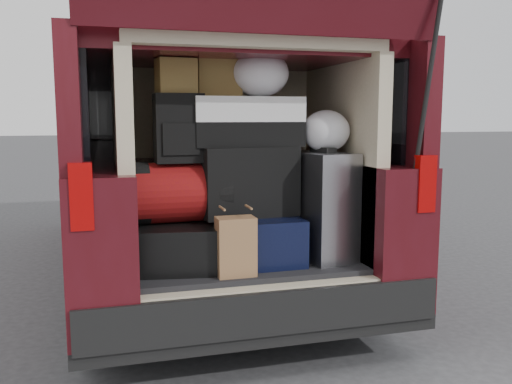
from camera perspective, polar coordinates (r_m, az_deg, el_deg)
ground at (r=3.21m, az=-0.56°, el=-17.27°), size 80.00×80.00×0.00m
minivan at (r=4.75m, az=-6.38°, el=2.35°), size 1.90×5.35×2.77m
load_floor at (r=3.36m, az=-1.80°, el=-11.08°), size 1.24×1.05×0.55m
black_hardshell at (r=3.07m, az=-7.83°, el=-5.26°), size 0.52×0.66×0.24m
navy_hardshell at (r=3.14m, az=-0.56°, el=-4.73°), size 0.50×0.60×0.26m
silver_roller at (r=3.15m, az=6.95°, el=-1.45°), size 0.32×0.45×0.62m
kraft_bag at (r=2.81m, az=-2.15°, el=-5.75°), size 0.20×0.13×0.31m
red_duffel at (r=3.01m, az=-7.89°, el=0.00°), size 0.52×0.35×0.33m
black_soft_case at (r=3.09m, az=-1.12°, el=1.21°), size 0.57×0.38×0.39m
backpack at (r=2.96m, az=-8.13°, el=6.66°), size 0.26×0.17×0.37m
twotone_duffel at (r=3.09m, az=-1.13°, el=7.40°), size 0.61×0.32×0.28m
grocery_sack_lower at (r=3.00m, az=-8.44°, el=11.95°), size 0.22×0.18×0.18m
grocery_sack_upper at (r=3.13m, az=-4.10°, el=12.14°), size 0.24×0.20×0.24m
plastic_bag_center at (r=3.13m, az=0.40°, el=12.37°), size 0.36×0.34×0.27m
plastic_bag_right at (r=3.14m, az=7.38°, el=6.38°), size 0.29×0.27×0.24m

